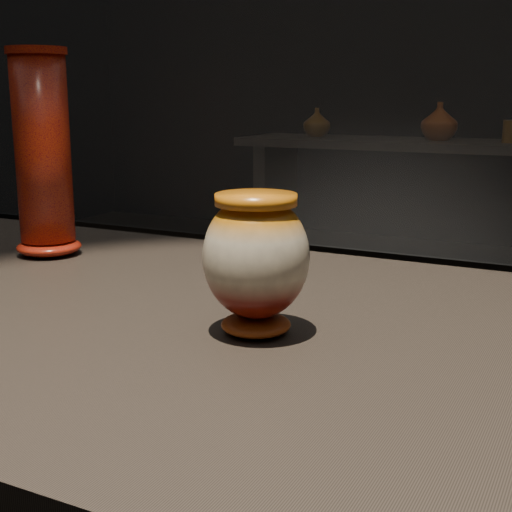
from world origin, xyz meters
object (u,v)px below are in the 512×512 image
(main_vase, at_px, (256,259))
(back_shelf, at_px, (403,184))
(tall_vase, at_px, (43,157))
(display_plinth, at_px, (155,493))

(main_vase, distance_m, back_shelf, 3.65)
(tall_vase, relative_size, back_shelf, 0.17)
(main_vase, height_order, tall_vase, tall_vase)
(main_vase, xyz_separation_m, tall_vase, (-0.50, 0.20, 0.08))
(tall_vase, bearing_deg, display_plinth, -27.75)
(display_plinth, bearing_deg, main_vase, -10.72)
(display_plinth, distance_m, tall_vase, 0.57)
(display_plinth, bearing_deg, back_shelf, 100.24)
(display_plinth, height_order, back_shelf, same)
(back_shelf, bearing_deg, tall_vase, -84.72)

